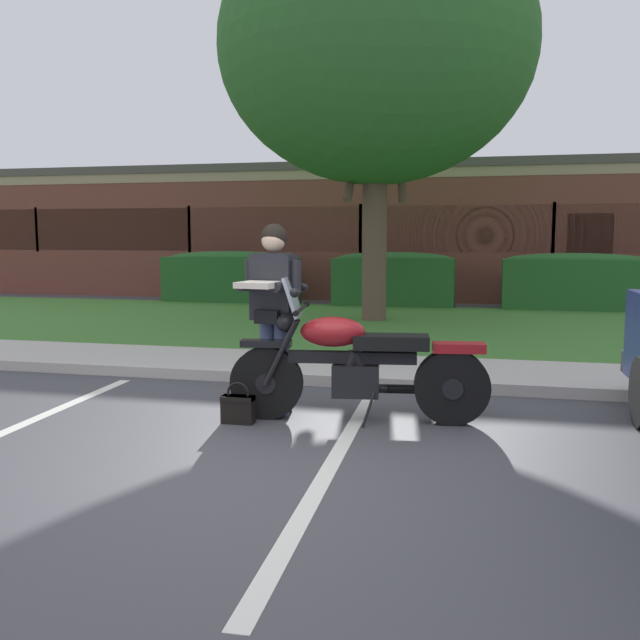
% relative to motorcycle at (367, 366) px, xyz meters
% --- Properties ---
extents(ground_plane, '(140.00, 140.00, 0.00)m').
position_rel_motorcycle_xyz_m(ground_plane, '(-0.43, -1.34, -0.49)').
color(ground_plane, '#424247').
extents(curb_strip, '(60.00, 0.20, 0.12)m').
position_rel_motorcycle_xyz_m(curb_strip, '(-0.43, 1.35, -0.43)').
color(curb_strip, '#B7B2A8').
rests_on(curb_strip, ground).
extents(concrete_walk, '(60.00, 1.50, 0.08)m').
position_rel_motorcycle_xyz_m(concrete_walk, '(-0.43, 2.20, -0.45)').
color(concrete_walk, '#B7B2A8').
rests_on(concrete_walk, ground).
extents(grass_lawn, '(60.00, 6.47, 0.06)m').
position_rel_motorcycle_xyz_m(grass_lawn, '(-0.43, 6.19, -0.46)').
color(grass_lawn, '#3D752D').
rests_on(grass_lawn, ground).
extents(stall_stripe_1, '(0.26, 4.40, 0.01)m').
position_rel_motorcycle_xyz_m(stall_stripe_1, '(-0.05, -1.14, -0.49)').
color(stall_stripe_1, silver).
rests_on(stall_stripe_1, ground).
extents(motorcycle, '(2.24, 0.82, 1.26)m').
position_rel_motorcycle_xyz_m(motorcycle, '(0.00, 0.00, 0.00)').
color(motorcycle, black).
rests_on(motorcycle, ground).
extents(rider_person, '(0.53, 0.61, 1.70)m').
position_rel_motorcycle_xyz_m(rider_person, '(-0.85, 0.02, 0.52)').
color(rider_person, black).
rests_on(rider_person, ground).
extents(handbag, '(0.28, 0.13, 0.36)m').
position_rel_motorcycle_xyz_m(handbag, '(-1.06, -0.32, -0.34)').
color(handbag, black).
rests_on(handbag, ground).
extents(shade_tree, '(5.59, 5.59, 7.26)m').
position_rel_motorcycle_xyz_m(shade_tree, '(-1.00, 6.79, 4.38)').
color(shade_tree, brown).
rests_on(shade_tree, ground).
extents(hedge_left, '(3.19, 0.90, 1.24)m').
position_rel_motorcycle_xyz_m(hedge_left, '(-4.85, 9.64, 0.16)').
color(hedge_left, '#235623').
rests_on(hedge_left, ground).
extents(hedge_center_left, '(2.68, 0.90, 1.24)m').
position_rel_motorcycle_xyz_m(hedge_center_left, '(-1.00, 9.64, 0.16)').
color(hedge_center_left, '#235623').
rests_on(hedge_center_left, ground).
extents(hedge_center_right, '(3.01, 0.90, 1.24)m').
position_rel_motorcycle_xyz_m(hedge_center_right, '(2.84, 9.64, 0.16)').
color(hedge_center_right, '#235623').
rests_on(hedge_center_right, ground).
extents(brick_building, '(26.53, 8.17, 3.40)m').
position_rel_motorcycle_xyz_m(brick_building, '(-1.99, 14.97, 1.21)').
color(brick_building, brown).
rests_on(brick_building, ground).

